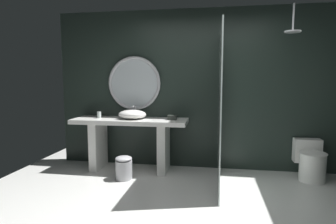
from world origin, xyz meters
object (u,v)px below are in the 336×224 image
tissue_box (172,118)px  waste_bin (124,168)px  tumbler_cup (99,115)px  round_wall_mirror (134,83)px  rain_shower_head (293,29)px  toilet (311,161)px  vessel_sink (132,114)px

tissue_box → waste_bin: (-0.65, -0.46, -0.70)m
tumbler_cup → round_wall_mirror: round_wall_mirror is taller
rain_shower_head → toilet: 1.93m
tumbler_cup → waste_bin: 1.01m
round_wall_mirror → waste_bin: round_wall_mirror is taller
vessel_sink → round_wall_mirror: bearing=98.5°
vessel_sink → waste_bin: (-0.01, -0.44, -0.74)m
vessel_sink → toilet: (2.71, 0.02, -0.65)m
tissue_box → rain_shower_head: bearing=-4.8°
waste_bin → vessel_sink: bearing=88.8°
tissue_box → toilet: (2.07, 0.00, -0.61)m
rain_shower_head → toilet: bearing=20.5°
vessel_sink → tumbler_cup: (-0.57, 0.01, -0.02)m
vessel_sink → waste_bin: 0.86m
round_wall_mirror → waste_bin: bearing=-87.4°
tumbler_cup → round_wall_mirror: size_ratio=0.12×
round_wall_mirror → tumbler_cup: bearing=-152.6°
toilet → tumbler_cup: bearing=-179.9°
rain_shower_head → waste_bin: bearing=-172.4°
vessel_sink → rain_shower_head: bearing=-3.1°
vessel_sink → rain_shower_head: size_ratio=1.16×
tissue_box → waste_bin: tissue_box is taller
vessel_sink → round_wall_mirror: 0.57m
tumbler_cup → waste_bin: size_ratio=0.31×
vessel_sink → waste_bin: vessel_sink is taller
vessel_sink → tissue_box: (0.64, 0.02, -0.04)m
round_wall_mirror → vessel_sink: bearing=-81.5°
round_wall_mirror → rain_shower_head: rain_shower_head is taller
tissue_box → vessel_sink: bearing=-178.6°
toilet → waste_bin: 2.76m
tumbler_cup → rain_shower_head: bearing=-2.6°
round_wall_mirror → rain_shower_head: 2.52m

